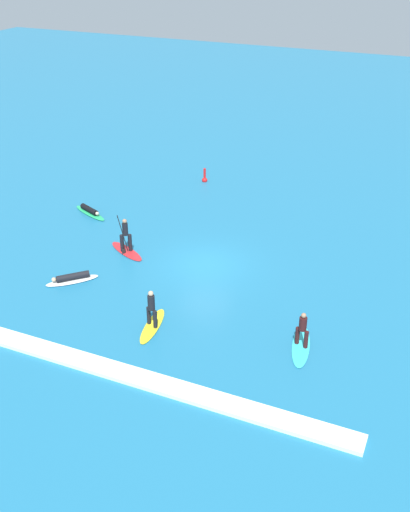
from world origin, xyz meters
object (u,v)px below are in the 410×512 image
(surfer_on_white_board, at_px, (72,279))
(surfer_on_yellow_board, at_px, (152,317))
(marker_buoy, at_px, (205,179))
(surfer_on_teal_board, at_px, (302,338))
(surfer_on_red_board, at_px, (126,244))
(surfer_on_green_board, at_px, (90,211))

(surfer_on_white_board, bearing_deg, surfer_on_yellow_board, 115.88)
(surfer_on_white_board, height_order, marker_buoy, marker_buoy)
(marker_buoy, bearing_deg, surfer_on_teal_board, -53.98)
(surfer_on_red_board, xyz_separation_m, surfer_on_teal_board, (10.63, -4.23, -0.10))
(surfer_on_red_board, distance_m, marker_buoy, 10.74)
(surfer_on_white_board, relative_size, surfer_on_teal_board, 0.75)
(surfer_on_red_board, distance_m, surfer_on_yellow_board, 7.01)
(surfer_on_red_board, relative_size, marker_buoy, 2.68)
(surfer_on_white_board, distance_m, surfer_on_teal_board, 11.53)
(surfer_on_red_board, height_order, surfer_on_yellow_board, surfer_on_red_board)
(surfer_on_red_board, bearing_deg, marker_buoy, 119.22)
(surfer_on_white_board, relative_size, surfer_on_green_board, 0.80)
(surfer_on_teal_board, bearing_deg, surfer_on_yellow_board, -91.33)
(surfer_on_teal_board, bearing_deg, surfer_on_red_board, -124.09)
(surfer_on_red_board, height_order, surfer_on_teal_board, surfer_on_red_board)
(surfer_on_white_board, height_order, surfer_on_yellow_board, surfer_on_yellow_board)
(surfer_on_green_board, distance_m, marker_buoy, 8.52)
(surfer_on_yellow_board, bearing_deg, surfer_on_white_board, -117.72)
(surfer_on_white_board, relative_size, surfer_on_yellow_board, 0.82)
(surfer_on_red_board, relative_size, surfer_on_white_board, 1.19)
(surfer_on_yellow_board, bearing_deg, surfer_on_red_board, -150.16)
(surfer_on_white_board, distance_m, marker_buoy, 14.42)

